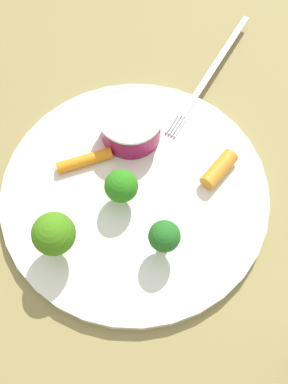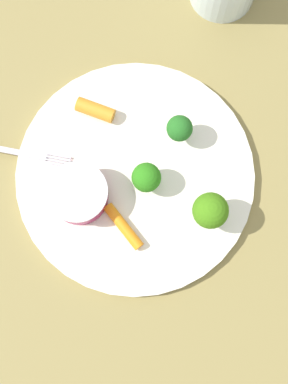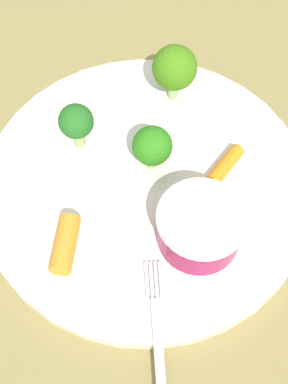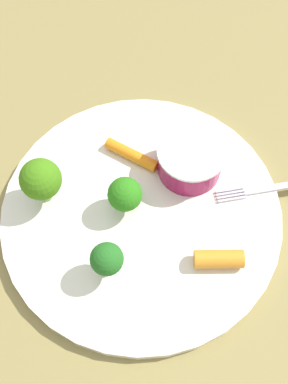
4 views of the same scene
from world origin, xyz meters
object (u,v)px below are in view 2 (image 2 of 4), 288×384
at_px(broccoli_floret_2, 210,211).
at_px(carrot_stick_0, 95,110).
at_px(broccoli_floret_0, 148,175).
at_px(broccoli_floret_1, 179,129).
at_px(carrot_stick_1, 123,226).
at_px(sauce_cup, 79,194).
at_px(plate, 135,176).

height_order(broccoli_floret_2, carrot_stick_0, broccoli_floret_2).
bearing_deg(broccoli_floret_0, carrot_stick_0, -109.16).
bearing_deg(broccoli_floret_1, carrot_stick_0, -72.83).
relative_size(broccoli_floret_1, carrot_stick_1, 0.78).
height_order(sauce_cup, carrot_stick_1, sauce_cup).
bearing_deg(plate, carrot_stick_1, 22.16).
relative_size(sauce_cup, broccoli_floret_1, 1.47).
bearing_deg(broccoli_floret_1, sauce_cup, -23.12).
bearing_deg(carrot_stick_0, broccoli_floret_1, 107.17).
bearing_deg(carrot_stick_1, broccoli_floret_1, -176.32).
relative_size(plate, broccoli_floret_0, 6.31).
bearing_deg(sauce_cup, carrot_stick_1, 89.59).
relative_size(broccoli_floret_0, carrot_stick_1, 0.74).
height_order(plate, broccoli_floret_2, broccoli_floret_2).
bearing_deg(sauce_cup, carrot_stick_0, -154.93).
bearing_deg(sauce_cup, broccoli_floret_1, 156.88).
xyz_separation_m(broccoli_floret_0, broccoli_floret_2, (-0.00, 0.08, 0.01)).
relative_size(plate, broccoli_floret_2, 4.86).
height_order(broccoli_floret_0, carrot_stick_0, broccoli_floret_0).
xyz_separation_m(sauce_cup, carrot_stick_0, (-0.09, -0.04, -0.01)).
xyz_separation_m(broccoli_floret_2, carrot_stick_1, (0.06, -0.07, -0.03)).
distance_m(sauce_cup, broccoli_floret_1, 0.13).
relative_size(sauce_cup, broccoli_floret_2, 1.19).
xyz_separation_m(broccoli_floret_0, carrot_stick_0, (-0.03, -0.09, -0.02)).
xyz_separation_m(sauce_cup, broccoli_floret_2, (-0.06, 0.13, 0.02)).
xyz_separation_m(sauce_cup, broccoli_floret_1, (-0.12, 0.05, 0.01)).
height_order(broccoli_floret_1, carrot_stick_1, broccoli_floret_1).
bearing_deg(broccoli_floret_1, broccoli_floret_0, 0.26).
bearing_deg(sauce_cup, plate, 146.62).
bearing_deg(broccoli_floret_0, broccoli_floret_1, -179.74).
distance_m(broccoli_floret_1, carrot_stick_0, 0.10).
bearing_deg(broccoli_floret_2, carrot_stick_0, -99.77).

